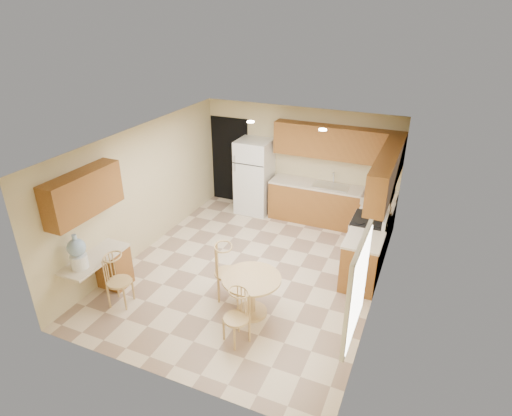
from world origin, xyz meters
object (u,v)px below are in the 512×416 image
at_px(dining_table, 251,290).
at_px(chair_desk, 115,278).
at_px(chair_table_a, 225,269).
at_px(chair_table_b, 234,316).
at_px(water_crock, 78,253).
at_px(stove, 368,240).
at_px(refrigerator, 254,177).

bearing_deg(dining_table, chair_desk, -161.17).
distance_m(chair_table_a, chair_table_b, 1.07).
xyz_separation_m(chair_desk, water_crock, (-0.45, -0.21, 0.48)).
bearing_deg(water_crock, stove, 39.09).
relative_size(chair_table_b, chair_desk, 0.95).
bearing_deg(chair_table_b, chair_table_a, -27.75).
height_order(stove, dining_table, stove).
distance_m(refrigerator, stove, 3.15).
xyz_separation_m(stove, water_crock, (-3.92, -3.19, 0.56)).
height_order(chair_table_b, water_crock, water_crock).
distance_m(stove, water_crock, 5.09).
bearing_deg(refrigerator, chair_table_b, -70.12).
distance_m(refrigerator, water_crock, 4.53).
xyz_separation_m(dining_table, chair_table_a, (-0.55, 0.16, 0.15)).
bearing_deg(refrigerator, chair_table_a, -74.47).
bearing_deg(stove, dining_table, -121.67).
bearing_deg(water_crock, chair_table_a, 28.57).
relative_size(stove, dining_table, 1.17).
height_order(stove, chair_table_a, stove).
height_order(chair_table_a, water_crock, water_crock).
height_order(dining_table, water_crock, water_crock).
relative_size(chair_table_b, water_crock, 1.46).
bearing_deg(chair_table_a, dining_table, 46.19).
relative_size(dining_table, water_crock, 1.59).
bearing_deg(refrigerator, stove, -22.99).
bearing_deg(stove, chair_table_b, -114.21).
height_order(stove, chair_table_b, stove).
bearing_deg(dining_table, water_crock, -159.99).
distance_m(dining_table, chair_table_b, 0.74).
bearing_deg(stove, refrigerator, 157.01).
height_order(refrigerator, dining_table, refrigerator).
xyz_separation_m(dining_table, water_crock, (-2.53, -0.92, 0.58)).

